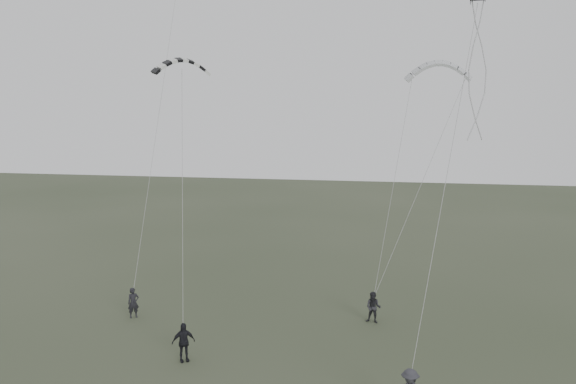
% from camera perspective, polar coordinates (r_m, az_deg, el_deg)
% --- Properties ---
extents(ground, '(140.00, 140.00, 0.00)m').
position_cam_1_polar(ground, '(26.63, -5.38, -16.93)').
color(ground, '#323D27').
rests_on(ground, ground).
extents(flyer_left, '(0.73, 0.70, 1.68)m').
position_cam_1_polar(flyer_left, '(32.68, -15.44, -10.79)').
color(flyer_left, black).
rests_on(flyer_left, ground).
extents(flyer_right, '(0.93, 0.79, 1.70)m').
position_cam_1_polar(flyer_right, '(31.14, 8.67, -11.52)').
color(flyer_right, black).
rests_on(flyer_right, ground).
extents(flyer_center, '(1.12, 0.97, 1.81)m').
position_cam_1_polar(flyer_center, '(26.80, -10.58, -14.76)').
color(flyer_center, black).
rests_on(flyer_center, ground).
extents(kite_pale_large, '(3.78, 1.34, 1.76)m').
position_cam_1_polar(kite_pale_large, '(34.64, 15.07, 12.53)').
color(kite_pale_large, '#BABDC0').
rests_on(kite_pale_large, flyer_right).
extents(kite_striped, '(3.06, 2.52, 1.33)m').
position_cam_1_polar(kite_striped, '(30.60, -10.75, 13.04)').
color(kite_striped, black).
rests_on(kite_striped, flyer_center).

